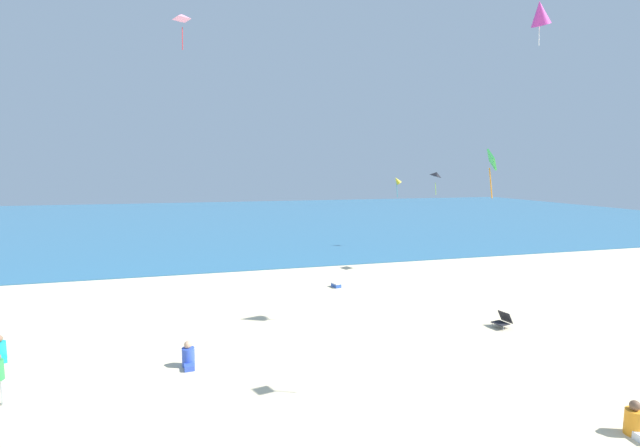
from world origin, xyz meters
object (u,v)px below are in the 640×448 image
object	(u,v)px
beach_chair_far_right	(503,320)
person_2	(0,351)
cooler_box	(336,285)
kite_black	(437,174)
kite_green	(492,162)
kite_magenta	(540,13)
person_3	(635,423)
kite_pink	(182,17)
person_1	(188,357)
kite_yellow	(397,180)

from	to	relation	value
beach_chair_far_right	person_2	world-z (taller)	person_2
cooler_box	kite_black	xyz separation A→B (m)	(6.99, 2.24, 5.71)
kite_green	kite_magenta	size ratio (longest dim) A/B	0.77
person_3	kite_pink	world-z (taller)	kite_pink
cooler_box	kite_black	world-z (taller)	kite_black
person_3	kite_magenta	world-z (taller)	kite_magenta
person_1	kite_pink	world-z (taller)	kite_pink
kite_pink	kite_yellow	bearing A→B (deg)	42.43
beach_chair_far_right	cooler_box	xyz separation A→B (m)	(-4.40, 7.53, -0.18)
cooler_box	person_2	world-z (taller)	person_2
kite_pink	kite_green	size ratio (longest dim) A/B	1.06
kite_pink	kite_magenta	xyz separation A→B (m)	(12.30, -4.07, -0.06)
cooler_box	kite_green	size ratio (longest dim) A/B	0.51
person_2	kite_pink	size ratio (longest dim) A/B	0.62
person_1	person_3	distance (m)	11.95
kite_magenta	beach_chair_far_right	bearing A→B (deg)	154.74
person_1	person_3	bearing A→B (deg)	51.50
beach_chair_far_right	person_1	xyz separation A→B (m)	(-11.74, -0.36, 0.00)
kite_magenta	person_3	bearing A→B (deg)	-110.18
beach_chair_far_right	kite_magenta	distance (m)	11.36
cooler_box	beach_chair_far_right	bearing A→B (deg)	-59.69
cooler_box	person_1	distance (m)	10.78
person_2	kite_pink	bearing A→B (deg)	83.35
beach_chair_far_right	kite_green	distance (m)	8.73
person_1	kite_yellow	distance (m)	24.54
cooler_box	kite_black	bearing A→B (deg)	17.78
kite_pink	cooler_box	bearing A→B (deg)	27.62
beach_chair_far_right	kite_pink	bearing A→B (deg)	-29.25
kite_yellow	kite_magenta	xyz separation A→B (m)	(-3.19, -18.23, 6.37)
cooler_box	kite_green	world-z (taller)	kite_green
person_2	kite_magenta	size ratio (longest dim) A/B	0.51
kite_yellow	beach_chair_far_right	bearing A→B (deg)	-102.17
person_1	kite_magenta	xyz separation A→B (m)	(12.41, 0.05, 11.34)
beach_chair_far_right	kite_yellow	distance (m)	18.99
kite_black	kite_pink	world-z (taller)	kite_pink
person_2	person_3	world-z (taller)	person_3
beach_chair_far_right	kite_yellow	xyz separation A→B (m)	(3.86, 17.92, 4.97)
kite_yellow	kite_magenta	distance (m)	19.58
beach_chair_far_right	kite_black	bearing A→B (deg)	-116.19
beach_chair_far_right	kite_magenta	size ratio (longest dim) A/B	0.45
person_2	kite_pink	xyz separation A→B (m)	(5.98, 1.97, 11.40)
person_2	kite_magenta	world-z (taller)	kite_magenta
beach_chair_far_right	person_2	xyz separation A→B (m)	(-17.61, 1.78, 0.00)
person_2	person_3	bearing A→B (deg)	36.29
kite_black	kite_magenta	world-z (taller)	kite_magenta
cooler_box	kite_green	distance (m)	13.70
person_2	kite_magenta	bearing A→B (deg)	58.56
person_2	beach_chair_far_right	bearing A→B (deg)	59.33
kite_black	person_3	bearing A→B (deg)	-104.58
person_1	kite_black	world-z (taller)	kite_black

